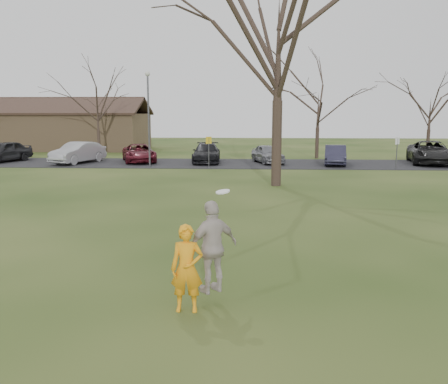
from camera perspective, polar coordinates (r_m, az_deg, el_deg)
The scene contains 17 objects.
ground at distance 9.34m, azimuth -1.41°, elevation -13.27°, with size 120.00×120.00×0.00m, color #1E380F.
parking_strip at distance 33.78m, azimuth 2.00°, elevation 3.45°, with size 62.00×6.50×0.04m, color black.
player_defender at distance 8.75m, azimuth -4.50°, elevation -9.19°, with size 0.59×0.39×1.63m, color orange.
car_0 at distance 38.35m, azimuth -25.08°, elevation 4.46°, with size 1.80×4.47×1.52m, color black.
car_1 at distance 35.45m, azimuth -17.21°, elevation 4.57°, with size 1.59×4.56×1.50m, color #9E9EA4.
car_2 at distance 35.15m, azimuth -10.20°, elevation 4.64°, with size 2.16×4.69×1.30m, color #57141E.
car_3 at distance 34.31m, azimuth -2.13°, elevation 4.73°, with size 1.93×4.74×1.37m, color black.
car_4 at distance 34.04m, azimuth 5.30°, elevation 4.61°, with size 1.56×3.88×1.32m, color slate.
car_5 at distance 33.77m, azimuth 13.28°, elevation 4.37°, with size 1.41×4.05×1.33m, color #29283C.
car_6 at distance 36.52m, azimuth 23.62°, elevation 4.40°, with size 2.64×5.73×1.59m, color black.
catching_play at distance 8.95m, azimuth -1.35°, elevation -6.62°, with size 1.09×0.96×1.95m.
building at distance 51.00m, azimuth -20.92°, elevation 7.05°, with size 20.60×8.50×5.14m.
lamp_post at distance 31.79m, azimuth -9.11°, elevation 10.08°, with size 0.34×0.34×6.27m.
sign_yellow at distance 30.77m, azimuth -1.85°, elevation 5.52°, with size 0.35×0.35×2.08m.
sign_white at distance 32.03m, azimuth 20.15°, elevation 5.10°, with size 0.35×0.35×2.08m.
big_tree at distance 23.85m, azimuth 6.60°, elevation 17.65°, with size 9.00×9.00×14.00m, color #352821, non-canonical shape.
small_tree_row at distance 38.81m, azimuth 8.78°, elevation 9.87°, with size 55.00×5.90×8.50m.
Camera 1 is at (0.70, -8.58, 3.63)m, focal length 37.90 mm.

